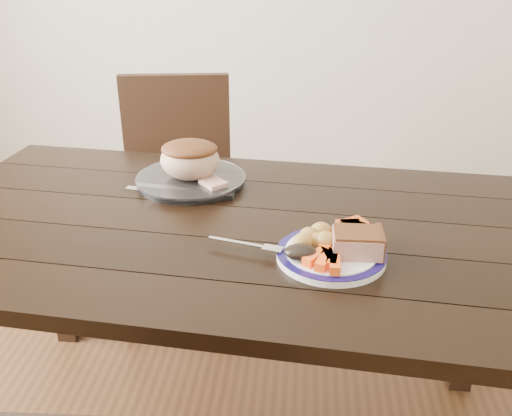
# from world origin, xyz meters

# --- Properties ---
(dining_table) EXTENTS (1.68, 1.04, 0.75)m
(dining_table) POSITION_xyz_m (0.00, 0.00, 0.66)
(dining_table) COLOR black
(dining_table) RESTS_ON ground
(chair_far) EXTENTS (0.48, 0.49, 0.93)m
(chair_far) POSITION_xyz_m (-0.30, 0.74, 0.52)
(chair_far) COLOR black
(chair_far) RESTS_ON ground
(dinner_plate) EXTENTS (0.24, 0.24, 0.02)m
(dinner_plate) POSITION_xyz_m (0.26, -0.16, 0.76)
(dinner_plate) COLOR white
(dinner_plate) RESTS_ON dining_table
(plate_rim) EXTENTS (0.24, 0.24, 0.02)m
(plate_rim) POSITION_xyz_m (0.26, -0.16, 0.77)
(plate_rim) COLOR #140E48
(plate_rim) RESTS_ON dinner_plate
(serving_platter) EXTENTS (0.31, 0.31, 0.02)m
(serving_platter) POSITION_xyz_m (-0.13, 0.23, 0.76)
(serving_platter) COLOR white
(serving_platter) RESTS_ON dining_table
(pork_slice) EXTENTS (0.11, 0.09, 0.05)m
(pork_slice) POSITION_xyz_m (0.31, -0.17, 0.79)
(pork_slice) COLOR tan
(pork_slice) RESTS_ON dinner_plate
(roasted_potatoes) EXTENTS (0.10, 0.09, 0.04)m
(roasted_potatoes) POSITION_xyz_m (0.23, -0.14, 0.79)
(roasted_potatoes) COLOR gold
(roasted_potatoes) RESTS_ON dinner_plate
(carrot_batons) EXTENTS (0.08, 0.11, 0.02)m
(carrot_batons) POSITION_xyz_m (0.25, -0.22, 0.78)
(carrot_batons) COLOR #FE5515
(carrot_batons) RESTS_ON dinner_plate
(pumpkin_wedges) EXTENTS (0.09, 0.09, 0.04)m
(pumpkin_wedges) POSITION_xyz_m (0.31, -0.10, 0.79)
(pumpkin_wedges) COLOR #E84E19
(pumpkin_wedges) RESTS_ON dinner_plate
(dark_mushroom) EXTENTS (0.07, 0.05, 0.03)m
(dark_mushroom) POSITION_xyz_m (0.19, -0.20, 0.79)
(dark_mushroom) COLOR black
(dark_mushroom) RESTS_ON dinner_plate
(fork) EXTENTS (0.18, 0.06, 0.00)m
(fork) POSITION_xyz_m (0.08, -0.15, 0.77)
(fork) COLOR silver
(fork) RESTS_ON dinner_plate
(roast_joint) EXTENTS (0.17, 0.15, 0.11)m
(roast_joint) POSITION_xyz_m (-0.13, 0.23, 0.82)
(roast_joint) COLOR tan
(roast_joint) RESTS_ON serving_platter
(cut_slice) EXTENTS (0.09, 0.09, 0.02)m
(cut_slice) POSITION_xyz_m (-0.06, 0.18, 0.78)
(cut_slice) COLOR tan
(cut_slice) RESTS_ON serving_platter
(carving_knife) EXTENTS (0.32, 0.07, 0.01)m
(carving_knife) POSITION_xyz_m (-0.09, 0.15, 0.76)
(carving_knife) COLOR silver
(carving_knife) RESTS_ON dining_table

